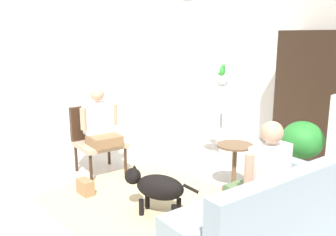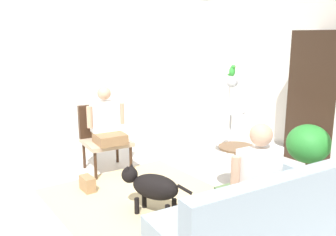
{
  "view_description": "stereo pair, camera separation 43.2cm",
  "coord_description": "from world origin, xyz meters",
  "px_view_note": "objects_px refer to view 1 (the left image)",
  "views": [
    {
      "loc": [
        3.09,
        -2.59,
        1.99
      ],
      "look_at": [
        -0.14,
        0.27,
        1.0
      ],
      "focal_mm": 39.05,
      "sensor_mm": 36.0,
      "label": 1
    },
    {
      "loc": [
        3.36,
        -2.25,
        1.99
      ],
      "look_at": [
        -0.14,
        0.27,
        1.0
      ],
      "focal_mm": 39.05,
      "sensor_mm": 36.0,
      "label": 2
    }
  ],
  "objects_px": {
    "couch": "(267,217)",
    "armoire_cabinet": "(315,96)",
    "column_lamp": "(336,149)",
    "parrot": "(222,70)",
    "person_on_armchair": "(100,123)",
    "dog": "(156,187)",
    "bird_cage_stand": "(221,113)",
    "armchair": "(96,134)",
    "handbag": "(85,187)",
    "round_end_table": "(234,162)",
    "person_on_couch": "(264,173)",
    "potted_plant": "(302,145)"
  },
  "relations": [
    {
      "from": "couch",
      "to": "armoire_cabinet",
      "type": "bearing_deg",
      "value": 110.06
    },
    {
      "from": "column_lamp",
      "to": "parrot",
      "type": "bearing_deg",
      "value": 175.5
    },
    {
      "from": "person_on_armchair",
      "to": "dog",
      "type": "bearing_deg",
      "value": -7.52
    },
    {
      "from": "bird_cage_stand",
      "to": "armoire_cabinet",
      "type": "bearing_deg",
      "value": 49.11
    },
    {
      "from": "armchair",
      "to": "armoire_cabinet",
      "type": "bearing_deg",
      "value": 58.14
    },
    {
      "from": "dog",
      "to": "handbag",
      "type": "distance_m",
      "value": 1.09
    },
    {
      "from": "round_end_table",
      "to": "handbag",
      "type": "height_order",
      "value": "round_end_table"
    },
    {
      "from": "column_lamp",
      "to": "handbag",
      "type": "bearing_deg",
      "value": -133.88
    },
    {
      "from": "round_end_table",
      "to": "parrot",
      "type": "relative_size",
      "value": 3.39
    },
    {
      "from": "couch",
      "to": "parrot",
      "type": "xyz_separation_m",
      "value": [
        -1.98,
        1.63,
        1.15
      ]
    },
    {
      "from": "couch",
      "to": "bird_cage_stand",
      "type": "relative_size",
      "value": 1.45
    },
    {
      "from": "couch",
      "to": "parrot",
      "type": "relative_size",
      "value": 10.74
    },
    {
      "from": "person_on_couch",
      "to": "parrot",
      "type": "height_order",
      "value": "parrot"
    },
    {
      "from": "dog",
      "to": "column_lamp",
      "type": "bearing_deg",
      "value": 58.91
    },
    {
      "from": "armchair",
      "to": "person_on_couch",
      "type": "relative_size",
      "value": 1.17
    },
    {
      "from": "dog",
      "to": "potted_plant",
      "type": "relative_size",
      "value": 0.88
    },
    {
      "from": "person_on_armchair",
      "to": "parrot",
      "type": "distance_m",
      "value": 2.07
    },
    {
      "from": "armoire_cabinet",
      "to": "couch",
      "type": "bearing_deg",
      "value": -69.94
    },
    {
      "from": "armchair",
      "to": "parrot",
      "type": "relative_size",
      "value": 5.26
    },
    {
      "from": "dog",
      "to": "handbag",
      "type": "relative_size",
      "value": 3.16
    },
    {
      "from": "person_on_armchair",
      "to": "parrot",
      "type": "bearing_deg",
      "value": 69.83
    },
    {
      "from": "round_end_table",
      "to": "handbag",
      "type": "bearing_deg",
      "value": -127.42
    },
    {
      "from": "round_end_table",
      "to": "potted_plant",
      "type": "distance_m",
      "value": 0.91
    },
    {
      "from": "handbag",
      "to": "bird_cage_stand",
      "type": "bearing_deg",
      "value": 85.24
    },
    {
      "from": "person_on_couch",
      "to": "armoire_cabinet",
      "type": "distance_m",
      "value": 2.95
    },
    {
      "from": "bird_cage_stand",
      "to": "round_end_table",
      "type": "bearing_deg",
      "value": -41.54
    },
    {
      "from": "person_on_armchair",
      "to": "handbag",
      "type": "bearing_deg",
      "value": -48.4
    },
    {
      "from": "person_on_couch",
      "to": "potted_plant",
      "type": "bearing_deg",
      "value": 105.95
    },
    {
      "from": "round_end_table",
      "to": "parrot",
      "type": "height_order",
      "value": "parrot"
    },
    {
      "from": "armchair",
      "to": "parrot",
      "type": "xyz_separation_m",
      "value": [
        0.85,
        1.81,
        0.89
      ]
    },
    {
      "from": "armoire_cabinet",
      "to": "person_on_couch",
      "type": "bearing_deg",
      "value": -71.04
    },
    {
      "from": "round_end_table",
      "to": "bird_cage_stand",
      "type": "xyz_separation_m",
      "value": [
        -0.96,
        0.85,
        0.37
      ]
    },
    {
      "from": "person_on_armchair",
      "to": "potted_plant",
      "type": "distance_m",
      "value": 2.75
    },
    {
      "from": "armchair",
      "to": "person_on_armchair",
      "type": "relative_size",
      "value": 1.22
    },
    {
      "from": "bird_cage_stand",
      "to": "parrot",
      "type": "distance_m",
      "value": 0.69
    },
    {
      "from": "couch",
      "to": "armoire_cabinet",
      "type": "relative_size",
      "value": 0.96
    },
    {
      "from": "couch",
      "to": "round_end_table",
      "type": "distance_m",
      "value": 1.28
    },
    {
      "from": "bird_cage_stand",
      "to": "armoire_cabinet",
      "type": "relative_size",
      "value": 0.66
    },
    {
      "from": "person_on_couch",
      "to": "armchair",
      "type": "bearing_deg",
      "value": -176.59
    },
    {
      "from": "round_end_table",
      "to": "dog",
      "type": "bearing_deg",
      "value": -97.67
    },
    {
      "from": "bird_cage_stand",
      "to": "parrot",
      "type": "relative_size",
      "value": 7.39
    },
    {
      "from": "couch",
      "to": "handbag",
      "type": "height_order",
      "value": "couch"
    },
    {
      "from": "person_on_armchair",
      "to": "parrot",
      "type": "xyz_separation_m",
      "value": [
        0.67,
        1.83,
        0.68
      ]
    },
    {
      "from": "parrot",
      "to": "handbag",
      "type": "relative_size",
      "value": 0.73
    },
    {
      "from": "armchair",
      "to": "handbag",
      "type": "xyz_separation_m",
      "value": [
        0.65,
        -0.56,
        -0.46
      ]
    },
    {
      "from": "dog",
      "to": "bird_cage_stand",
      "type": "bearing_deg",
      "value": 111.68
    },
    {
      "from": "couch",
      "to": "person_on_armchair",
      "type": "bearing_deg",
      "value": -175.6
    },
    {
      "from": "round_end_table",
      "to": "bird_cage_stand",
      "type": "bearing_deg",
      "value": 138.46
    },
    {
      "from": "handbag",
      "to": "potted_plant",
      "type": "bearing_deg",
      "value": 52.59
    },
    {
      "from": "couch",
      "to": "column_lamp",
      "type": "height_order",
      "value": "column_lamp"
    }
  ]
}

